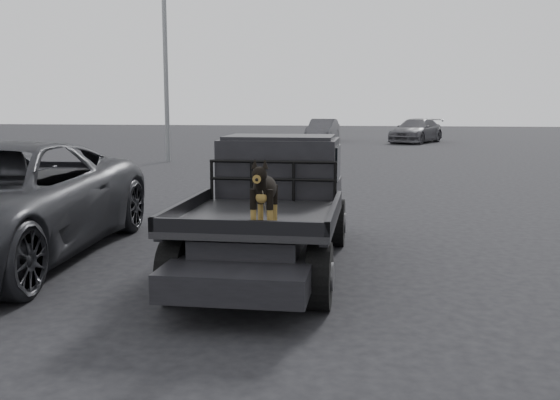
% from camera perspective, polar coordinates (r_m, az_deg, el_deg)
% --- Properties ---
extents(ground, '(120.00, 120.00, 0.00)m').
position_cam_1_polar(ground, '(7.44, -4.47, -9.01)').
color(ground, black).
rests_on(ground, ground).
extents(flatbed_ute, '(2.00, 5.40, 0.92)m').
position_cam_1_polar(flatbed_ute, '(8.69, -0.89, -3.25)').
color(flatbed_ute, black).
rests_on(flatbed_ute, ground).
extents(ute_cab, '(1.72, 1.30, 0.88)m').
position_cam_1_polar(ute_cab, '(9.48, 0.03, 3.26)').
color(ute_cab, black).
rests_on(ute_cab, flatbed_ute).
extents(headache_rack, '(1.80, 0.08, 0.55)m').
position_cam_1_polar(headache_rack, '(8.77, -0.69, 1.73)').
color(headache_rack, black).
rests_on(headache_rack, flatbed_ute).
extents(dog, '(0.32, 0.60, 0.74)m').
position_cam_1_polar(dog, '(6.84, -1.43, 0.53)').
color(dog, black).
rests_on(dog, flatbed_ute).
extents(distant_car_a, '(1.89, 4.31, 1.38)m').
position_cam_1_polar(distant_car_a, '(38.62, 3.93, 6.39)').
color(distant_car_a, '#434347').
rests_on(distant_car_a, ground).
extents(distant_car_b, '(3.83, 5.26, 1.42)m').
position_cam_1_polar(distant_car_b, '(38.18, 12.34, 6.22)').
color(distant_car_b, '#4A4A4F').
rests_on(distant_car_b, ground).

